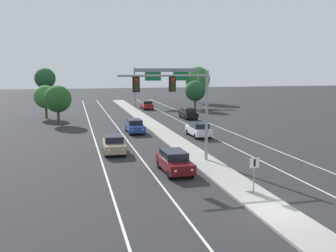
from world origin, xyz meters
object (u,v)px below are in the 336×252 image
object	(u,v)px
car_receding_white	(199,129)
tree_far_right_a	(198,79)
tree_far_left_c	(58,99)
car_oncoming_darkred	(174,161)
car_receding_black	(188,113)
median_sign_post	(254,170)
tree_far_right_b	(195,91)
car_receding_red	(147,105)
tree_far_left_a	(45,78)
car_oncoming_tan	(114,144)
car_oncoming_blue	(135,126)
overhead_signal_mast	(180,97)
highway_sign_gantry	(167,75)
tree_far_left_b	(46,97)

from	to	relation	value
car_receding_white	tree_far_right_a	size ratio (longest dim) A/B	0.57
tree_far_left_c	car_oncoming_darkred	bearing A→B (deg)	-71.85
car_receding_black	tree_far_right_a	world-z (taller)	tree_far_right_a
median_sign_post	car_receding_black	distance (m)	35.45
tree_far_right_a	tree_far_right_b	world-z (taller)	tree_far_right_a
car_receding_red	tree_far_left_a	distance (m)	38.60
car_receding_white	car_receding_red	distance (m)	30.04
car_receding_red	car_oncoming_darkred	bearing A→B (deg)	-98.02
car_oncoming_tan	car_receding_black	world-z (taller)	same
car_oncoming_darkred	tree_far_right_b	world-z (taller)	tree_far_right_b
car_oncoming_darkred	tree_far_left_c	bearing A→B (deg)	108.15
car_oncoming_blue	tree_far_right_a	world-z (taller)	tree_far_right_a
overhead_signal_mast	car_receding_black	world-z (taller)	overhead_signal_mast
car_oncoming_blue	tree_far_left_a	distance (m)	60.39
car_oncoming_tan	highway_sign_gantry	bearing A→B (deg)	70.29
tree_far_left_a	tree_far_right_a	bearing A→B (deg)	-34.28
median_sign_post	car_receding_black	bearing A→B (deg)	79.61
overhead_signal_mast	car_receding_black	size ratio (longest dim) A/B	1.61
car_oncoming_tan	median_sign_post	bearing A→B (deg)	-63.39
car_receding_white	tree_far_left_c	distance (m)	20.69
car_receding_red	tree_far_left_a	bearing A→B (deg)	121.19
median_sign_post	highway_sign_gantry	xyz separation A→B (m)	(8.02, 55.30, 4.58)
overhead_signal_mast	tree_far_right_b	size ratio (longest dim) A/B	1.35
median_sign_post	tree_far_right_a	distance (m)	62.47
median_sign_post	tree_far_left_b	bearing A→B (deg)	109.44
car_receding_red	tree_far_left_c	bearing A→B (deg)	-132.75
tree_far_right_b	highway_sign_gantry	bearing A→B (deg)	108.13
tree_far_left_c	overhead_signal_mast	bearing A→B (deg)	-67.75
car_oncoming_darkred	highway_sign_gantry	distance (m)	50.76
car_receding_black	car_receding_red	world-z (taller)	same
car_oncoming_darkred	tree_far_right_b	size ratio (longest dim) A/B	0.84
overhead_signal_mast	tree_far_right_b	xyz separation A→B (m)	(13.18, 37.30, -1.83)
car_oncoming_darkred	car_oncoming_tan	bearing A→B (deg)	115.32
tree_far_left_c	tree_far_left_b	world-z (taller)	tree_far_left_c
car_receding_white	tree_far_left_a	distance (m)	66.12
tree_far_left_a	tree_far_left_c	xyz separation A→B (m)	(4.70, -49.25, -1.51)
car_oncoming_blue	highway_sign_gantry	distance (m)	33.66
car_oncoming_blue	tree_far_left_b	distance (m)	19.74
overhead_signal_mast	car_receding_white	xyz separation A→B (m)	(5.25, 11.09, -4.49)
car_receding_red	tree_far_left_c	size ratio (longest dim) A/B	0.86
tree_far_right_a	tree_far_left_b	distance (m)	36.31
car_oncoming_blue	car_receding_black	size ratio (longest dim) A/B	1.00
tree_far_right_b	car_oncoming_darkred	bearing A→B (deg)	-109.67
car_receding_black	tree_far_left_b	size ratio (longest dim) A/B	0.90
car_oncoming_blue	car_receding_white	bearing A→B (deg)	-32.85
highway_sign_gantry	car_receding_red	bearing A→B (deg)	-133.68
median_sign_post	car_receding_black	world-z (taller)	median_sign_post
tree_far_left_a	tree_far_right_b	world-z (taller)	tree_far_left_a
car_oncoming_darkred	tree_far_left_a	distance (m)	78.00
overhead_signal_mast	car_receding_black	xyz separation A→B (m)	(8.54, 26.04, -4.49)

